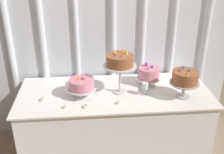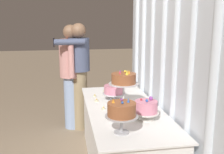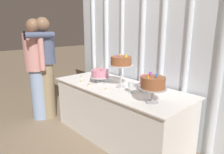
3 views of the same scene
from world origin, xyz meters
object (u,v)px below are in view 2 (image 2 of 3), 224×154
Objects in this scene: cake_display_midleft at (124,80)px; cake_display_rightmost at (122,111)px; guest_man_pink_jacket at (79,72)px; wine_glass at (121,109)px; tealight_far_left at (105,91)px; cake_display_leftmost at (114,90)px; guest_man_dark_suit at (72,73)px; cake_table at (123,138)px; tealight_near_left at (95,96)px; cake_display_midright at (146,108)px; tealight_near_right at (96,101)px; tealight_far_right at (103,109)px.

cake_display_midleft is 0.63m from cake_display_rightmost.
guest_man_pink_jacket is at bearing -172.18° from cake_display_rightmost.
wine_glass is 2.93× the size of tealight_far_left.
guest_man_dark_suit reaches higher than cake_display_leftmost.
tealight_near_left reaches higher than cake_table.
cake_display_midright is 0.80× the size of cake_display_rightmost.
tealight_near_right is at bearing -173.41° from cake_display_rightmost.
cake_display_midleft reaches higher than tealight_far_right.
wine_glass is at bearing 15.54° from guest_man_dark_suit.
cake_table is 4.29× the size of cake_display_midleft.
cake_display_midright is at bearing 132.29° from cake_display_rightmost.
cake_display_midleft is at bearing 166.21° from cake_display_rightmost.
tealight_far_right is 1.35m from guest_man_dark_suit.
guest_man_dark_suit is at bearing -169.28° from cake_display_rightmost.
cake_table is 0.54m from wine_glass.
cake_table is 6.18× the size of cake_display_rightmost.
cake_display_midleft reaches higher than tealight_near_left.
cake_display_midright reaches higher than cake_table.
tealight_far_left is at bearing 170.61° from tealight_far_right.
tealight_near_right is (0.41, -0.16, -0.00)m from tealight_far_left.
tealight_near_left is 0.88m from guest_man_dark_suit.
cake_display_midleft is 1.80× the size of cake_display_midright.
guest_man_pink_jacket is at bearing -161.37° from cake_table.
guest_man_pink_jacket is (-1.61, -0.56, 0.06)m from cake_display_midright.
cake_table is at bearing 42.73° from tealight_near_right.
cake_display_rightmost is at bearing -13.86° from cake_table.
guest_man_dark_suit is (-1.01, -0.26, 0.14)m from tealight_near_right.
guest_man_pink_jacket reaches higher than guest_man_dark_suit.
guest_man_pink_jacket is (-0.92, -0.37, 0.06)m from cake_display_leftmost.
guest_man_pink_jacket is at bearing -167.72° from wine_glass.
tealight_far_left is at bearing 34.63° from guest_man_dark_suit.
cake_display_rightmost reaches higher than cake_table.
cake_table is 0.54m from tealight_near_right.
cake_display_midright is (0.69, 0.19, -0.00)m from cake_display_leftmost.
tealight_far_right is (0.33, -0.18, -0.11)m from cake_display_leftmost.
tealight_far_left reaches higher than cake_table.
tealight_near_right is at bearing -162.51° from wine_glass.
guest_man_pink_jacket reaches higher than cake_display_midleft.
tealight_near_right is (0.19, -0.00, -0.00)m from tealight_near_left.
cake_display_leftmost is 0.43m from cake_display_midleft.
cake_table is 0.87m from cake_display_rightmost.
tealight_near_right is 1.06m from guest_man_dark_suit.
tealight_near_right is at bearing -148.16° from cake_display_midright.
cake_display_leftmost is 2.18× the size of wine_glass.
tealight_far_right is 0.03× the size of guest_man_dark_suit.
cake_display_midright is at bearing 21.83° from guest_man_dark_suit.
cake_display_midright is 5.87× the size of tealight_far_right.
wine_glass is (-0.36, 0.07, -0.11)m from cake_display_rightmost.
tealight_near_left reaches higher than tealight_near_right.
tealight_far_left is (-0.37, -0.06, -0.11)m from cake_display_leftmost.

